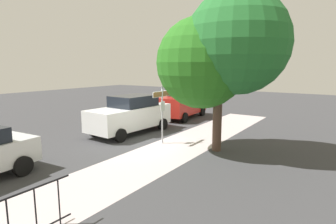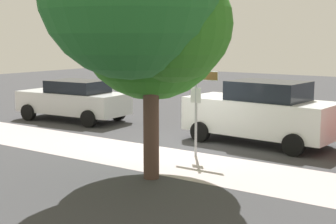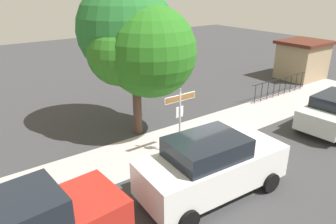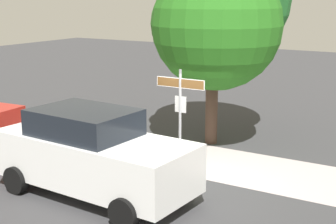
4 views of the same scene
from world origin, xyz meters
TOP-DOWN VIEW (x-y plane):
  - ground_plane at (0.00, 0.00)m, footprint 60.00×60.00m
  - sidewalk_strip at (2.00, 1.30)m, footprint 24.00×2.60m
  - street_sign at (-0.57, 0.40)m, footprint 1.37×0.07m
  - shade_tree at (-0.86, 3.06)m, footprint 4.19×5.08m
  - car_white at (-1.34, -2.16)m, footprint 4.75×2.29m
  - car_silver at (6.58, -1.92)m, footprint 4.64×2.30m

SIDE VIEW (x-z plane):
  - ground_plane at x=0.00m, z-range 0.00..0.00m
  - sidewalk_strip at x=2.00m, z-range 0.00..0.00m
  - car_silver at x=6.58m, z-range 0.03..1.64m
  - car_white at x=-1.34m, z-range 0.00..1.97m
  - street_sign at x=-0.57m, z-range 0.49..3.10m
  - shade_tree at x=-0.86m, z-range 0.79..7.14m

